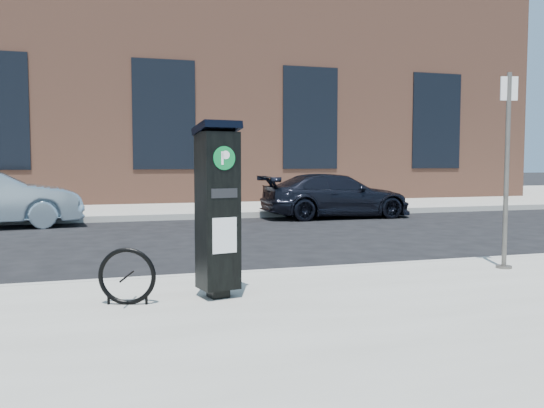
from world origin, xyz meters
name	(u,v)px	position (x,y,z in m)	size (l,w,h in m)	color
ground	(277,281)	(0.00, 0.00, 0.00)	(120.00, 120.00, 0.00)	black
sidewalk_far	(159,202)	(0.00, 14.00, 0.07)	(60.00, 12.00, 0.15)	gray
curb_near	(278,276)	(0.00, -0.02, 0.07)	(60.00, 0.12, 0.16)	#9E9B93
curb_far	(183,217)	(0.00, 8.02, 0.07)	(60.00, 0.12, 0.16)	#9E9B93
building	(149,96)	(0.00, 17.00, 4.15)	(28.00, 10.05, 8.25)	brown
parking_kiosk	(218,208)	(-1.00, -1.22, 1.04)	(0.46, 0.43, 1.74)	black
sign_pole	(507,172)	(2.77, -0.75, 1.36)	(0.21, 0.20, 2.44)	#4C4743
bike_rack	(127,277)	(-1.88, -1.27, 0.42)	(0.53, 0.20, 0.54)	black
car_dark	(336,196)	(4.00, 7.40, 0.59)	(1.64, 4.04, 1.17)	black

